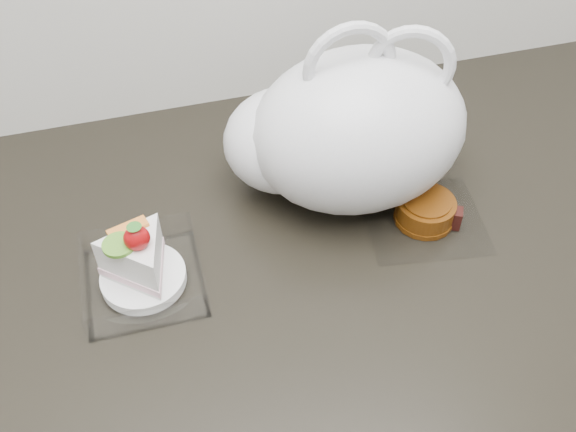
# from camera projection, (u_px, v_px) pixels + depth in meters

# --- Properties ---
(counter) EXTENTS (2.04, 0.64, 0.90)m
(counter) POSITION_uv_depth(u_px,v_px,m) (267.00, 421.00, 1.10)
(counter) COLOR black
(counter) RESTS_ON ground
(cake_tray) EXTENTS (0.13, 0.13, 0.10)m
(cake_tray) POSITION_uv_depth(u_px,v_px,m) (141.00, 268.00, 0.72)
(cake_tray) COLOR white
(cake_tray) RESTS_ON counter
(mooncake_wrap) EXTENTS (0.16, 0.16, 0.03)m
(mooncake_wrap) POSITION_uv_depth(u_px,v_px,m) (426.00, 212.00, 0.80)
(mooncake_wrap) COLOR white
(mooncake_wrap) RESTS_ON counter
(plastic_bag) EXTENTS (0.32, 0.25, 0.25)m
(plastic_bag) POSITION_uv_depth(u_px,v_px,m) (344.00, 131.00, 0.78)
(plastic_bag) COLOR white
(plastic_bag) RESTS_ON counter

